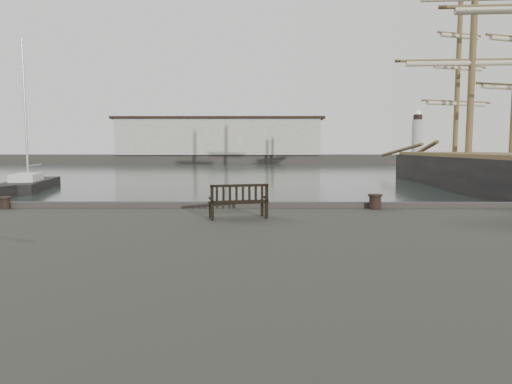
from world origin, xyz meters
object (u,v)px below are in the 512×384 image
(bench, at_px, (238,208))
(yacht_d, at_px, (30,187))
(bollard_left, at_px, (5,203))
(bollard_right, at_px, (375,202))
(tall_ship_far, at_px, (510,172))

(bench, relative_size, yacht_d, 0.13)
(bollard_left, bearing_deg, bollard_right, 0.00)
(bollard_left, relative_size, yacht_d, 0.03)
(bench, xyz_separation_m, bollard_right, (4.18, 1.86, -0.05))
(bollard_right, distance_m, tall_ship_far, 42.64)
(bench, bearing_deg, bollard_left, 152.04)
(bench, xyz_separation_m, yacht_d, (-18.61, 25.59, -1.62))
(bench, relative_size, tall_ship_far, 0.05)
(bollard_left, xyz_separation_m, yacht_d, (-11.21, 23.73, -1.52))
(bench, height_order, bollard_left, bench)
(yacht_d, relative_size, tall_ship_far, 0.42)
(bollard_right, relative_size, yacht_d, 0.04)
(bollard_left, distance_m, bollard_right, 11.58)
(bench, xyz_separation_m, bollard_left, (-7.40, 1.86, -0.10))
(yacht_d, xyz_separation_m, tall_ship_far, (46.42, 11.76, 0.62))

